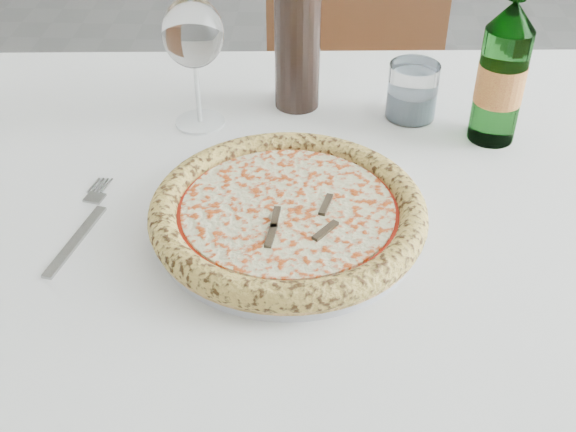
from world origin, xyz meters
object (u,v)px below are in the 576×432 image
Objects in this scene: pizza at (288,212)px; wine_glass at (193,36)px; chair_far at (346,67)px; tumbler at (412,95)px; plate at (288,224)px; dining_table at (291,238)px; wine_bottle at (298,32)px; beer_bottle at (502,73)px.

wine_glass is (-0.14, 0.24, 0.11)m from pizza.
chair_far is 11.33× the size of tumbler.
plate is 0.33m from tumbler.
pizza is (-0.00, -0.10, 0.12)m from dining_table.
beer_bottle is at bearing -17.11° from wine_bottle.
tumbler is 0.14m from beer_bottle.
pizza is at bearing -90.01° from dining_table.
wine_bottle is (0.14, 0.06, -0.02)m from wine_glass.
dining_table is at bearing 90.00° from plate.
beer_bottle is at bearing -75.37° from chair_far.
tumbler is (0.17, 0.28, 0.01)m from pizza.
tumbler is (0.31, 0.04, -0.10)m from wine_glass.
chair_far is 0.68m from tumbler.
beer_bottle is (0.28, 0.12, 0.20)m from dining_table.
wine_bottle reaches higher than chair_far.
pizza is at bearing -90.01° from wine_bottle.
chair_far is at bearing 80.61° from wine_bottle.
chair_far is 3.42× the size of wine_bottle.
dining_table is 17.07× the size of tumbler.
wine_bottle reaches higher than dining_table.
chair_far is 0.78m from beer_bottle.
tumbler is at bearing 152.36° from beer_bottle.
wine_bottle is at bearing 162.89° from beer_bottle.
plate is at bearing -60.34° from wine_glass.
plate is at bearing -90.00° from dining_table.
wine_bottle reaches higher than beer_bottle.
dining_table is 0.31m from wine_glass.
wine_bottle is at bearing -99.39° from chair_far.
chair_far is at bearing 70.18° from wine_glass.
wine_glass is 0.33m from tumbler.
dining_table is 4.32× the size of pizza.
wine_bottle is (-0.17, 0.03, 0.08)m from tumbler.
plate is 1.22× the size of beer_bottle.
pizza is 1.72× the size of wine_glass.
wine_bottle is (-0.28, 0.09, 0.02)m from beer_bottle.
dining_table is at bearing -133.14° from tumbler.
wine_glass reaches higher than chair_far.
tumbler reaches higher than pizza.
dining_table is 0.82m from chair_far.
plate is at bearing -90.01° from wine_bottle.
plate reaches higher than dining_table.
beer_bottle is 0.92× the size of wine_bottle.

